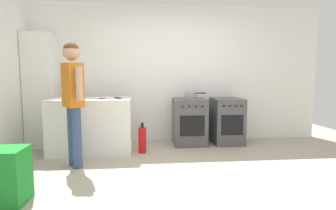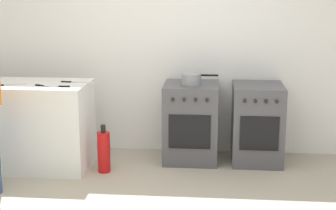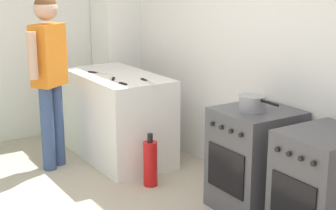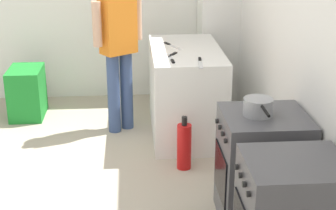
{
  "view_description": "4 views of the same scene",
  "coord_description": "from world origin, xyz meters",
  "px_view_note": "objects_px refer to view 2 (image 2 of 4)",
  "views": [
    {
      "loc": [
        -0.5,
        -3.16,
        1.26
      ],
      "look_at": [
        -0.11,
        0.97,
        0.8
      ],
      "focal_mm": 28.0,
      "sensor_mm": 36.0,
      "label": 1
    },
    {
      "loc": [
        0.58,
        -3.85,
        1.85
      ],
      "look_at": [
        0.18,
        0.63,
        0.83
      ],
      "focal_mm": 55.0,
      "sensor_mm": 36.0,
      "label": 2
    },
    {
      "loc": [
        3.3,
        -1.15,
        1.9
      ],
      "look_at": [
        0.29,
        0.77,
        0.99
      ],
      "focal_mm": 55.0,
      "sensor_mm": 36.0,
      "label": 3
    },
    {
      "loc": [
        3.65,
        0.64,
        2.19
      ],
      "look_at": [
        0.03,
        0.91,
        0.82
      ],
      "focal_mm": 55.0,
      "sensor_mm": 36.0,
      "label": 4
    }
  ],
  "objects_px": {
    "oven_left": "(191,122)",
    "knife_paring": "(42,86)",
    "knife_carving": "(8,85)",
    "oven_right": "(257,124)",
    "knife_chef": "(56,87)",
    "fire_extinguisher": "(104,152)",
    "pot": "(192,79)",
    "knife_bread": "(76,82)"
  },
  "relations": [
    {
      "from": "knife_carving",
      "to": "oven_left",
      "type": "bearing_deg",
      "value": 15.73
    },
    {
      "from": "pot",
      "to": "fire_extinguisher",
      "type": "distance_m",
      "value": 1.19
    },
    {
      "from": "oven_left",
      "to": "knife_paring",
      "type": "height_order",
      "value": "knife_paring"
    },
    {
      "from": "knife_carving",
      "to": "fire_extinguisher",
      "type": "bearing_deg",
      "value": 2.15
    },
    {
      "from": "knife_bread",
      "to": "knife_carving",
      "type": "height_order",
      "value": "same"
    },
    {
      "from": "oven_right",
      "to": "knife_bread",
      "type": "bearing_deg",
      "value": -170.84
    },
    {
      "from": "knife_bread",
      "to": "oven_left",
      "type": "bearing_deg",
      "value": 14.52
    },
    {
      "from": "pot",
      "to": "oven_left",
      "type": "bearing_deg",
      "value": 94.55
    },
    {
      "from": "fire_extinguisher",
      "to": "oven_left",
      "type": "bearing_deg",
      "value": 28.78
    },
    {
      "from": "knife_paring",
      "to": "knife_carving",
      "type": "xyz_separation_m",
      "value": [
        -0.36,
        0.02,
        -0.0
      ]
    },
    {
      "from": "oven_left",
      "to": "knife_paring",
      "type": "distance_m",
      "value": 1.63
    },
    {
      "from": "fire_extinguisher",
      "to": "knife_carving",
      "type": "bearing_deg",
      "value": -177.85
    },
    {
      "from": "knife_bread",
      "to": "fire_extinguisher",
      "type": "xyz_separation_m",
      "value": [
        0.31,
        -0.17,
        -0.69
      ]
    },
    {
      "from": "oven_left",
      "to": "knife_paring",
      "type": "bearing_deg",
      "value": -159.88
    },
    {
      "from": "knife_carving",
      "to": "oven_right",
      "type": "bearing_deg",
      "value": 11.44
    },
    {
      "from": "knife_paring",
      "to": "fire_extinguisher",
      "type": "height_order",
      "value": "knife_paring"
    },
    {
      "from": "oven_left",
      "to": "knife_carving",
      "type": "bearing_deg",
      "value": -164.27
    },
    {
      "from": "oven_right",
      "to": "knife_chef",
      "type": "height_order",
      "value": "knife_chef"
    },
    {
      "from": "oven_left",
      "to": "knife_chef",
      "type": "xyz_separation_m",
      "value": [
        -1.32,
        -0.56,
        0.48
      ]
    },
    {
      "from": "oven_left",
      "to": "knife_carving",
      "type": "xyz_separation_m",
      "value": [
        -1.82,
        -0.51,
        0.48
      ]
    },
    {
      "from": "oven_left",
      "to": "knife_chef",
      "type": "relative_size",
      "value": 2.73
    },
    {
      "from": "knife_chef",
      "to": "knife_paring",
      "type": "bearing_deg",
      "value": 172.15
    },
    {
      "from": "knife_paring",
      "to": "fire_extinguisher",
      "type": "xyz_separation_m",
      "value": [
        0.6,
        0.06,
        -0.69
      ]
    },
    {
      "from": "knife_carving",
      "to": "knife_paring",
      "type": "bearing_deg",
      "value": -3.8
    },
    {
      "from": "oven_left",
      "to": "fire_extinguisher",
      "type": "height_order",
      "value": "oven_left"
    },
    {
      "from": "oven_left",
      "to": "fire_extinguisher",
      "type": "relative_size",
      "value": 1.7
    },
    {
      "from": "oven_left",
      "to": "knife_bread",
      "type": "bearing_deg",
      "value": -165.48
    },
    {
      "from": "knife_bread",
      "to": "knife_paring",
      "type": "bearing_deg",
      "value": -141.07
    },
    {
      "from": "oven_left",
      "to": "pot",
      "type": "xyz_separation_m",
      "value": [
        0.0,
        -0.06,
        0.49
      ]
    },
    {
      "from": "oven_left",
      "to": "knife_paring",
      "type": "relative_size",
      "value": 4.39
    },
    {
      "from": "pot",
      "to": "knife_paring",
      "type": "bearing_deg",
      "value": -161.95
    },
    {
      "from": "knife_carving",
      "to": "fire_extinguisher",
      "type": "distance_m",
      "value": 1.18
    },
    {
      "from": "knife_bread",
      "to": "knife_paring",
      "type": "xyz_separation_m",
      "value": [
        -0.29,
        -0.23,
        0.0
      ]
    },
    {
      "from": "pot",
      "to": "knife_bread",
      "type": "relative_size",
      "value": 1.1
    },
    {
      "from": "pot",
      "to": "fire_extinguisher",
      "type": "bearing_deg",
      "value": -154.33
    },
    {
      "from": "oven_right",
      "to": "knife_paring",
      "type": "height_order",
      "value": "knife_paring"
    },
    {
      "from": "oven_right",
      "to": "pot",
      "type": "height_order",
      "value": "pot"
    },
    {
      "from": "knife_chef",
      "to": "fire_extinguisher",
      "type": "relative_size",
      "value": 0.62
    },
    {
      "from": "knife_chef",
      "to": "fire_extinguisher",
      "type": "bearing_deg",
      "value": 10.11
    },
    {
      "from": "knife_bread",
      "to": "knife_paring",
      "type": "height_order",
      "value": "same"
    },
    {
      "from": "oven_left",
      "to": "fire_extinguisher",
      "type": "distance_m",
      "value": 1.01
    },
    {
      "from": "pot",
      "to": "knife_chef",
      "type": "xyz_separation_m",
      "value": [
        -1.32,
        -0.5,
        -0.01
      ]
    }
  ]
}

